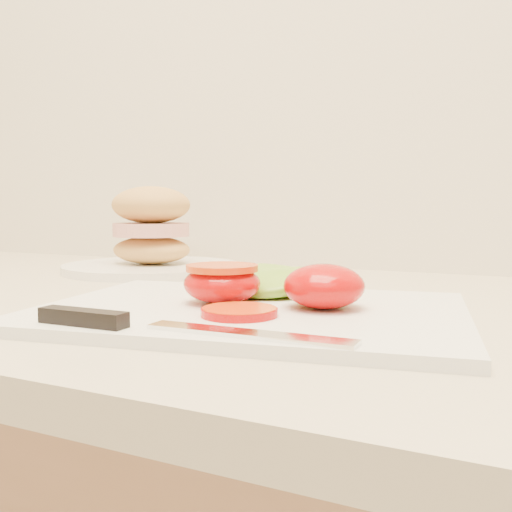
% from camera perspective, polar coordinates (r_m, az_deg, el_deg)
% --- Properties ---
extents(cutting_board, '(0.42, 0.33, 0.01)m').
position_cam_1_polar(cutting_board, '(0.52, -0.49, -5.60)').
color(cutting_board, silver).
rests_on(cutting_board, counter).
extents(tomato_half_dome, '(0.07, 0.07, 0.04)m').
position_cam_1_polar(tomato_half_dome, '(0.51, 6.80, -3.01)').
color(tomato_half_dome, '#B90E0C').
rests_on(tomato_half_dome, cutting_board).
extents(tomato_half_cut, '(0.07, 0.07, 0.04)m').
position_cam_1_polar(tomato_half_cut, '(0.53, -3.40, -2.60)').
color(tomato_half_cut, '#B90E0C').
rests_on(tomato_half_cut, cutting_board).
extents(tomato_slice_0, '(0.06, 0.06, 0.01)m').
position_cam_1_polar(tomato_slice_0, '(0.47, -1.68, -5.59)').
color(tomato_slice_0, '#D6441A').
rests_on(tomato_slice_0, cutting_board).
extents(lettuce_leaf_0, '(0.15, 0.13, 0.02)m').
position_cam_1_polar(lettuce_leaf_0, '(0.59, 0.22, -2.54)').
color(lettuce_leaf_0, '#97C133').
rests_on(lettuce_leaf_0, cutting_board).
extents(lettuce_leaf_1, '(0.13, 0.11, 0.02)m').
position_cam_1_polar(lettuce_leaf_1, '(0.59, 4.76, -2.70)').
color(lettuce_leaf_1, '#97C133').
rests_on(lettuce_leaf_1, cutting_board).
extents(knife, '(0.25, 0.04, 0.01)m').
position_cam_1_polar(knife, '(0.43, -11.10, -6.64)').
color(knife, silver).
rests_on(knife, cutting_board).
extents(sandwich_plate, '(0.27, 0.27, 0.13)m').
position_cam_1_polar(sandwich_plate, '(0.89, -10.42, 1.55)').
color(sandwich_plate, white).
rests_on(sandwich_plate, counter).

